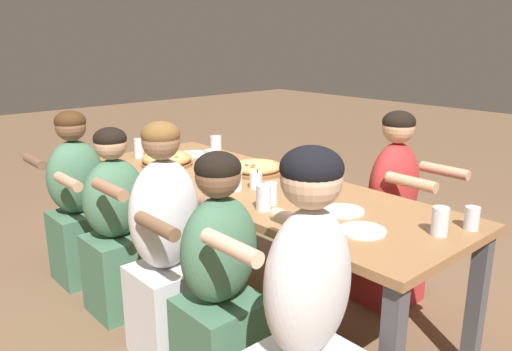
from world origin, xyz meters
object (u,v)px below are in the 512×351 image
Objects in this scene: cocktail_glass_blue at (256,181)px; drinking_glass_h at (472,219)px; drinking_glass_g at (216,147)px; diner_near_midright at (220,290)px; diner_near_center at (166,253)px; empty_plate_d at (343,211)px; drinking_glass_c at (271,193)px; drinking_glass_e at (211,160)px; diner_near_left at (78,205)px; drinking_glass_d at (264,200)px; skillet_bowl at (305,181)px; empty_plate_b at (193,154)px; diner_near_right at (306,326)px; pizza_board_second at (167,160)px; drinking_glass_i at (440,221)px; drinking_glass_f at (236,182)px; empty_plate_c at (362,230)px; drinking_glass_a at (139,149)px; diner_far_midright at (392,219)px; pizza_board_main at (257,168)px; drinking_glass_b at (214,176)px; empty_plate_a at (302,222)px; diner_near_midleft at (117,231)px.

cocktail_glass_blue is 1.10m from drinking_glass_h.
drinking_glass_g is 1.50m from diner_near_midright.
empty_plate_d is at bearing -42.78° from diner_near_center.
cocktail_glass_blue reaches higher than drinking_glass_c.
diner_near_left is at bearing -130.79° from drinking_glass_e.
drinking_glass_h is at bearing 32.99° from drinking_glass_d.
drinking_glass_g reaches higher than skillet_bowl.
drinking_glass_d reaches higher than empty_plate_b.
skillet_bowl is 0.24× the size of diner_near_right.
diner_near_left is (-1.36, -0.36, -0.30)m from drinking_glass_d.
drinking_glass_g is 0.98m from diner_near_left.
drinking_glass_i is (1.77, 0.22, 0.03)m from pizza_board_second.
drinking_glass_g reaches higher than cocktail_glass_blue.
diner_near_right reaches higher than drinking_glass_g.
skillet_bowl reaches higher than drinking_glass_d.
drinking_glass_c is at bearing -3.58° from drinking_glass_f.
empty_plate_d is at bearing -5.99° from empty_plate_b.
empty_plate_c is (1.53, 0.01, -0.03)m from pizza_board_second.
diner_far_midright is (1.50, 0.80, -0.29)m from drinking_glass_a.
pizza_board_main is 1.41m from diner_near_right.
cocktail_glass_blue is 0.63m from diner_near_center.
empty_plate_d is at bearing 6.00° from drinking_glass_a.
diner_near_right reaches higher than drinking_glass_i.
empty_plate_d is at bearing -18.32° from skillet_bowl.
drinking_glass_g is at bearing 54.55° from drinking_glass_a.
drinking_glass_b is at bearing -175.59° from empty_plate_c.
drinking_glass_i reaches higher than drinking_glass_h.
empty_plate_b is 1.68× the size of drinking_glass_i.
drinking_glass_h is at bearing -67.91° from diner_near_left.
empty_plate_b is 1.90m from drinking_glass_i.
diner_near_right is (0.66, -0.45, -0.24)m from drinking_glass_c.
empty_plate_b is 1.44× the size of drinking_glass_b.
diner_far_midright reaches higher than empty_plate_c.
diner_near_midright is (1.17, -0.88, -0.30)m from drinking_glass_g.
empty_plate_d is 1.48× the size of drinking_glass_a.
empty_plate_c is at bearing 26.46° from empty_plate_a.
diner_near_midleft is 0.53m from diner_near_center.
diner_near_midleft is 1.45m from diner_near_right.
drinking_glass_b reaches higher than empty_plate_c.
empty_plate_c is 1.58m from drinking_glass_g.
diner_far_midright is at bearing -37.75° from diner_near_midleft.
drinking_glass_g is at bearing 62.20° from diner_near_right.
diner_near_left is (-1.07, -0.57, -0.28)m from cocktail_glass_blue.
skillet_bowl is 2.84× the size of drinking_glass_f.
diner_far_midright is (0.67, 0.46, -0.25)m from pizza_board_main.
drinking_glass_b reaches higher than drinking_glass_g.
drinking_glass_b is 1.04m from diner_near_left.
diner_near_center reaches higher than pizza_board_second.
pizza_board_second is at bearing -149.75° from pizza_board_main.
pizza_board_second is at bearing 175.01° from empty_plate_a.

